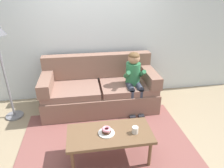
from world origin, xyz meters
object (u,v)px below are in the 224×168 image
Objects in this scene: couch at (100,90)px; mug at (135,130)px; person_child at (134,77)px; toy_controller at (78,133)px; coffee_table at (110,136)px; donut at (106,131)px.

mug is (0.31, -1.43, 0.13)m from couch.
person_child is 4.87× the size of toy_controller.
couch is 1.38m from coffee_table.
coffee_table is 0.09m from donut.
couch is 17.29× the size of donut.
couch is 1.91× the size of coffee_table.
donut is 1.33× the size of mug.
couch is 0.98m from toy_controller.
couch is at bearing 91.83° from toy_controller.
mug is (-0.29, -1.22, -0.19)m from person_child.
donut is (-0.05, -1.38, 0.12)m from couch.
donut reaches higher than coffee_table.
coffee_table is 0.99× the size of person_child.
toy_controller is at bearing -149.75° from person_child.
coffee_table is 12.08× the size of mug.
coffee_table is at bearing -22.59° from toy_controller.
person_child is at bearing 60.31° from toy_controller.
donut is at bearing -25.84° from toy_controller.
mug is at bearing -9.36° from coffee_table.
person_child is (0.61, 1.17, 0.28)m from coffee_table.
donut is at bearing -92.21° from couch.
donut is 0.53× the size of toy_controller.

